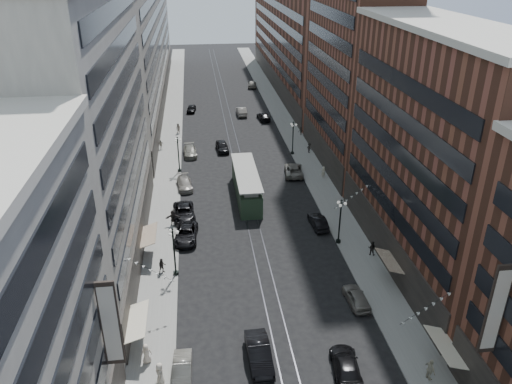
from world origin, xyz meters
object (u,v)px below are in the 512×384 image
car_1 (182,370)px  car_9 (191,109)px  car_11 (294,170)px  pedestrian_extra_0 (160,373)px  car_extra_0 (185,184)px  car_12 (264,116)px  pedestrian_9 (301,131)px  streetcar (246,185)px  car_10 (318,222)px  pedestrian_1 (146,353)px  lamppost_se_mid (293,137)px  car_14 (242,111)px  pedestrian_extra_1 (178,128)px  pedestrian_2 (162,266)px  pedestrian_7 (372,248)px  car_extra_1 (252,84)px  pedestrian_4 (430,370)px  lamppost_se_far (340,220)px  car_4 (356,297)px  car_2 (186,234)px  car_7 (184,213)px  pedestrian_5 (173,218)px  car_6 (346,365)px  car_13 (222,146)px  pedestrian_6 (161,144)px  car_8 (190,151)px  lamppost_sw_far (174,250)px  lamppost_sw_mid (178,153)px  car_5 (259,354)px  pedestrian_extra_2 (309,148)px  pedestrian_8 (323,172)px

car_1 → car_9: size_ratio=1.00×
car_11 → pedestrian_extra_0: 42.31m
car_9 → car_extra_0: (-1.22, -37.21, 0.00)m
car_12 → pedestrian_9: (5.43, -10.11, 0.17)m
streetcar → car_10: 12.21m
pedestrian_1 → pedestrian_9: (23.75, 53.09, -0.16)m
car_9 → pedestrian_9: bearing=-34.3°
lamppost_se_mid → car_14: bearing=105.2°
pedestrian_extra_0 → pedestrian_extra_1: bearing=162.8°
pedestrian_2 → pedestrian_7: (22.71, 0.58, 0.02)m
car_11 → car_extra_1: size_ratio=1.12×
pedestrian_4 → car_12: (-3.70, 67.74, -0.38)m
car_10 → car_11: size_ratio=0.79×
lamppost_se_far → car_4: size_ratio=1.28×
car_2 → car_12: bearing=75.5°
streetcar → car_7: 9.88m
car_9 → pedestrian_extra_0: bearing=-85.2°
car_10 → pedestrian_5: size_ratio=2.30×
car_10 → pedestrian_extra_1: pedestrian_extra_1 is taller
car_4 → car_6: bearing=64.9°
car_13 → pedestrian_6: pedestrian_6 is taller
car_9 → pedestrian_extra_0: size_ratio=2.15×
car_8 → car_9: (0.37, 24.72, -0.02)m
pedestrian_4 → pedestrian_5: 34.00m
car_4 → pedestrian_2: bearing=-23.8°
lamppost_sw_far → lamppost_se_far: size_ratio=1.00×
lamppost_se_far → car_6: lamppost_se_far is taller
lamppost_sw_mid → pedestrian_6: (-3.21, 9.85, -2.13)m
car_12 → car_14: size_ratio=1.00×
lamppost_se_mid → car_6: bearing=-95.7°
pedestrian_7 → pedestrian_5: bearing=3.4°
streetcar → car_1: streetcar is taller
lamppost_sw_far → car_8: 33.75m
car_5 → pedestrian_extra_2: pedestrian_extra_2 is taller
car_11 → pedestrian_7: 23.22m
pedestrian_9 → streetcar: bearing=-104.1°
lamppost_se_far → car_6: 19.77m
car_8 → pedestrian_extra_1: size_ratio=2.68×
pedestrian_4 → car_2: bearing=26.4°
lamppost_se_mid → pedestrian_8: bearing=-74.8°
lamppost_se_far → car_14: bearing=97.0°
car_10 → car_14: car_14 is taller
car_2 → car_extra_0: (-0.25, 14.13, -0.05)m
lamppost_sw_far → car_11: lamppost_sw_far is taller
lamppost_sw_mid → pedestrian_7: (21.32, -25.93, -2.11)m
car_6 → car_10: car_6 is taller
car_7 → car_11: (16.21, 11.59, -0.01)m
car_7 → streetcar: bearing=27.3°
car_1 → car_6: (12.90, -1.15, 0.06)m
pedestrian_4 → car_extra_0: 42.36m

